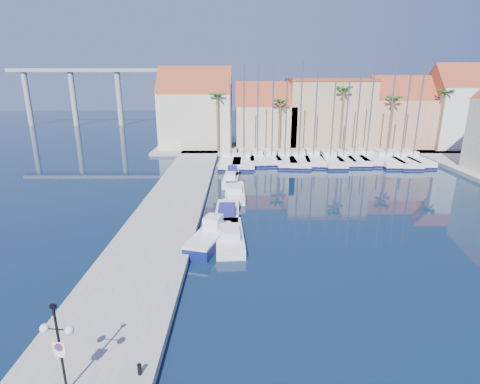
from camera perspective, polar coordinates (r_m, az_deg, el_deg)
The scene contains 36 objects.
ground at distance 22.52m, azimuth 6.70°, elevation -15.26°, with size 260.00×260.00×0.00m, color #081C31.
quay_west at distance 35.05m, azimuth -10.70°, elevation -2.89°, with size 6.00×77.00×0.50m, color gray.
shore_north at distance 69.09m, azimuth 10.42°, elevation 6.88°, with size 54.00×16.00×0.50m, color gray.
lamp_post at distance 15.97m, azimuth -26.01°, elevation -19.06°, with size 1.29×0.46×3.82m.
bollard at distance 17.14m, azimuth -15.05°, elevation -24.64°, with size 0.18×0.18×0.46m, color black.
fishing_boat at distance 28.18m, azimuth -4.72°, elevation -6.81°, with size 3.28×5.79×1.93m.
motorboat_west_0 at distance 28.51m, azimuth -1.59°, elevation -6.75°, with size 2.38×6.41×1.40m.
motorboat_west_1 at distance 33.08m, azimuth -1.97°, elevation -3.33°, with size 2.11×6.41×1.40m.
motorboat_west_2 at distance 39.31m, azimuth -0.80°, elevation -0.01°, with size 2.11×6.27×1.40m.
motorboat_west_3 at distance 44.30m, azimuth -1.41°, elevation 1.94°, with size 1.95×5.35×1.40m.
motorboat_west_4 at distance 47.57m, azimuth -1.15°, elevation 2.99°, with size 1.74×5.20×1.40m.
sailboat_0 at distance 55.60m, azimuth -1.36°, elevation 5.07°, with size 3.35×11.76×11.25m.
sailboat_1 at distance 55.58m, azimuth 0.59°, elevation 5.10°, with size 3.37×11.74×13.88m.
sailboat_2 at distance 56.59m, azimuth 2.60°, elevation 5.34°, with size 2.60×9.15×13.65m.
sailboat_3 at distance 56.66m, azimuth 4.77°, elevation 5.33°, with size 2.67×8.41×13.64m.
sailboat_4 at distance 56.26m, azimuth 6.75°, elevation 5.12°, with size 2.82×10.34×11.78m.
sailboat_5 at distance 56.66m, azimuth 8.87°, elevation 5.14°, with size 3.84×11.33×14.18m.
sailboat_6 at distance 57.53m, azimuth 11.00°, elevation 5.20°, with size 3.53×10.60×13.00m.
sailboat_7 at distance 57.23m, azimuth 13.43°, elevation 4.97°, with size 2.88×10.67×11.56m.
sailboat_8 at distance 58.15m, azimuth 15.36°, elevation 5.03°, with size 3.13×9.30×11.61m.
sailboat_9 at distance 59.07m, azimuth 16.81°, elevation 5.10°, with size 2.69×10.11×13.51m.
sailboat_10 at distance 59.83m, azimuth 18.53°, elevation 5.10°, with size 3.21×9.86×13.69m.
sailboat_11 at distance 59.89m, azimuth 21.13°, elevation 4.83°, with size 3.37×10.91×13.93m.
sailboat_12 at distance 60.35m, azimuth 23.03°, elevation 4.69°, with size 3.10×10.83×12.49m.
sailboat_13 at distance 61.39m, azimuth 24.59°, elevation 4.72°, with size 2.94×10.21×13.87m.
building_0 at distance 66.55m, azimuth -6.70°, elevation 12.12°, with size 12.30×9.00×13.50m.
building_1 at distance 66.41m, azimuth 3.88°, elevation 11.12°, with size 10.30×8.00×11.00m.
building_2 at distance 68.94m, azimuth 13.20°, elevation 11.74°, with size 14.20×10.20×11.50m.
building_3 at distance 71.71m, azimuth 22.90°, elevation 10.74°, with size 10.30×8.00×12.00m.
building_4 at distance 74.68m, azimuth 29.77°, elevation 10.91°, with size 8.30×8.00×14.00m.
palm_0 at distance 61.08m, azimuth -3.46°, elevation 14.18°, with size 2.60×2.60×10.15m.
palm_1 at distance 61.39m, azimuth 6.17°, elevation 13.25°, with size 2.60×2.60×9.15m.
palm_2 at distance 63.16m, azimuth 15.59°, elevation 14.56°, with size 2.60×2.60×11.15m.
palm_3 at distance 65.78m, azimuth 22.38°, elevation 12.77°, with size 2.60×2.60×9.65m.
palm_4 at distance 69.13m, azimuth 28.77°, elevation 12.91°, with size 2.60×2.60×10.65m.
viaduct at distance 107.32m, azimuth -20.76°, elevation 14.95°, with size 48.00×2.20×14.45m.
Camera 1 is at (-2.59, -18.92, 11.94)m, focal length 28.00 mm.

